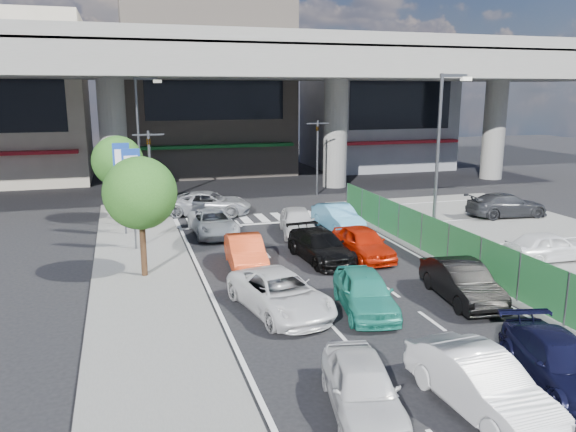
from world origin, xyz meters
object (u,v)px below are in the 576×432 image
object	(u,v)px
tree_near	(140,193)
hatch_white_back_mid	(481,383)
sedan_white_mid_left	(280,293)
wagon_silver_front_left	(213,223)
taxi_orange_right	(363,243)
taxi_orange_left	(245,252)
traffic_light_left	(149,155)
signboard_far	(122,176)
signboard_near	(132,185)
parked_sedan_dgrey	(507,205)
traffic_light_right	(317,139)
street_lamp_right	(441,143)
van_white_back_left	(362,387)
hatch_black_mid_right	(462,282)
sedan_white_front_mid	(297,221)
street_lamp_left	(141,131)
kei_truck_front_right	(338,218)
taxi_teal_mid	(365,292)
sedan_black_mid	(321,246)
traffic_cone	(457,248)
parked_sedan_white	(549,246)
tree_far	(118,161)
minivan_navy_back	(560,363)
crossing_wagon_silver	(209,203)

from	to	relation	value
tree_near	hatch_white_back_mid	xyz separation A→B (m)	(6.93, -11.85, -2.70)
sedan_white_mid_left	wagon_silver_front_left	bearing A→B (deg)	81.51
taxi_orange_right	taxi_orange_left	bearing A→B (deg)	176.45
traffic_light_left	signboard_far	distance (m)	1.93
sedan_white_mid_left	tree_near	bearing A→B (deg)	119.54
signboard_near	sedan_white_mid_left	size ratio (longest dim) A/B	0.99
tree_near	parked_sedan_dgrey	size ratio (longest dim) A/B	1.03
traffic_light_right	street_lamp_right	size ratio (longest dim) A/B	0.65
van_white_back_left	hatch_white_back_mid	world-z (taller)	hatch_white_back_mid
van_white_back_left	parked_sedan_dgrey	distance (m)	22.97
traffic_light_right	van_white_back_left	world-z (taller)	traffic_light_right
hatch_black_mid_right	sedan_white_front_mid	bearing A→B (deg)	111.61
hatch_white_back_mid	taxi_orange_left	xyz separation A→B (m)	(-2.84, 12.05, -0.03)
street_lamp_left	kei_truck_front_right	distance (m)	13.65
tree_near	wagon_silver_front_left	bearing A→B (deg)	58.43
sedan_white_front_mid	street_lamp_left	bearing A→B (deg)	138.93
street_lamp_right	sedan_white_mid_left	distance (m)	12.82
taxi_teal_mid	sedan_black_mid	world-z (taller)	taxi_teal_mid
traffic_light_right	street_lamp_left	xyz separation A→B (m)	(-11.83, -1.00, 0.83)
taxi_orange_left	traffic_cone	size ratio (longest dim) A/B	5.64
traffic_light_left	sedan_white_front_mid	size ratio (longest dim) A/B	1.28
signboard_near	kei_truck_front_right	xyz separation A→B (m)	(10.33, 1.05, -2.38)
street_lamp_right	signboard_far	world-z (taller)	street_lamp_right
wagon_silver_front_left	parked_sedan_white	size ratio (longest dim) A/B	1.18
taxi_teal_mid	sedan_black_mid	bearing A→B (deg)	94.99
signboard_far	hatch_white_back_mid	bearing A→B (deg)	-68.20
tree_far	sedan_black_mid	distance (m)	13.46
tree_near	sedan_white_mid_left	world-z (taller)	tree_near
tree_near	tree_far	distance (m)	10.53
sedan_white_mid_left	parked_sedan_white	distance (m)	12.73
hatch_white_back_mid	taxi_orange_left	bearing A→B (deg)	99.05
minivan_navy_back	hatch_black_mid_right	world-z (taller)	hatch_black_mid_right
taxi_orange_left	traffic_cone	xyz separation A→B (m)	(9.23, -1.30, -0.24)
wagon_silver_front_left	parked_sedan_white	xyz separation A→B (m)	(13.03, -8.78, 0.09)
signboard_far	crossing_wagon_silver	size ratio (longest dim) A/B	0.95
traffic_light_right	sedan_black_mid	size ratio (longest dim) A/B	1.18
sedan_white_mid_left	taxi_teal_mid	bearing A→B (deg)	-26.37
street_lamp_left	sedan_white_mid_left	xyz separation A→B (m)	(3.48, -18.87, -4.11)
tree_far	minivan_navy_back	bearing A→B (deg)	-64.84
van_white_back_left	taxi_orange_right	xyz separation A→B (m)	(5.01, 11.18, 0.05)
traffic_light_left	signboard_near	world-z (taller)	traffic_light_left
van_white_back_left	crossing_wagon_silver	size ratio (longest dim) A/B	0.76
van_white_back_left	wagon_silver_front_left	world-z (taller)	van_white_back_left
taxi_orange_right	kei_truck_front_right	bearing A→B (deg)	79.11
tree_far	sedan_black_mid	size ratio (longest dim) A/B	1.09
traffic_light_left	signboard_far	size ratio (longest dim) A/B	1.11
kei_truck_front_right	tree_near	bearing A→B (deg)	-156.36
signboard_near	sedan_white_mid_left	bearing A→B (deg)	-63.81
sedan_white_front_mid	parked_sedan_dgrey	distance (m)	12.78
signboard_near	hatch_white_back_mid	world-z (taller)	signboard_near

